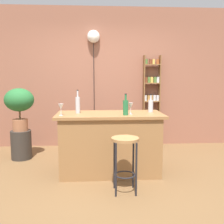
{
  "coord_description": "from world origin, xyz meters",
  "views": [
    {
      "loc": [
        -0.22,
        -3.53,
        1.44
      ],
      "look_at": [
        0.05,
        0.55,
        0.88
      ],
      "focal_mm": 42.56,
      "sensor_mm": 36.0,
      "label": 1
    }
  ],
  "objects_px": {
    "bar_stool": "(125,152)",
    "potted_plant": "(19,103)",
    "plant_stool": "(21,145)",
    "pendant_globe_light": "(94,38)",
    "wine_glass_left": "(131,106)",
    "bottle_wine_red": "(78,104)",
    "spice_shelf": "(151,101)",
    "wine_glass_center": "(61,107)",
    "bottle_spirits_clear": "(126,107)",
    "bottle_soda_blue": "(151,105)"
  },
  "relations": [
    {
      "from": "bottle_spirits_clear",
      "to": "bottle_soda_blue",
      "type": "relative_size",
      "value": 1.12
    },
    {
      "from": "bar_stool",
      "to": "plant_stool",
      "type": "distance_m",
      "value": 2.22
    },
    {
      "from": "potted_plant",
      "to": "bar_stool",
      "type": "bearing_deg",
      "value": -41.48
    },
    {
      "from": "bar_stool",
      "to": "bottle_wine_red",
      "type": "distance_m",
      "value": 1.09
    },
    {
      "from": "spice_shelf",
      "to": "potted_plant",
      "type": "bearing_deg",
      "value": -163.17
    },
    {
      "from": "bottle_spirits_clear",
      "to": "bottle_soda_blue",
      "type": "bearing_deg",
      "value": 34.28
    },
    {
      "from": "potted_plant",
      "to": "bottle_spirits_clear",
      "type": "distance_m",
      "value": 1.96
    },
    {
      "from": "bottle_wine_red",
      "to": "pendant_globe_light",
      "type": "xyz_separation_m",
      "value": [
        0.24,
        1.49,
        1.16
      ]
    },
    {
      "from": "bottle_spirits_clear",
      "to": "pendant_globe_light",
      "type": "relative_size",
      "value": 0.13
    },
    {
      "from": "spice_shelf",
      "to": "plant_stool",
      "type": "xyz_separation_m",
      "value": [
        -2.44,
        -0.74,
        -0.69
      ]
    },
    {
      "from": "spice_shelf",
      "to": "potted_plant",
      "type": "xyz_separation_m",
      "value": [
        -2.44,
        -0.74,
        0.04
      ]
    },
    {
      "from": "bar_stool",
      "to": "wine_glass_left",
      "type": "height_order",
      "value": "wine_glass_left"
    },
    {
      "from": "bar_stool",
      "to": "potted_plant",
      "type": "xyz_separation_m",
      "value": [
        -1.65,
        1.46,
        0.46
      ]
    },
    {
      "from": "wine_glass_left",
      "to": "bottle_wine_red",
      "type": "bearing_deg",
      "value": 168.93
    },
    {
      "from": "plant_stool",
      "to": "bottle_wine_red",
      "type": "height_order",
      "value": "bottle_wine_red"
    },
    {
      "from": "potted_plant",
      "to": "wine_glass_left",
      "type": "relative_size",
      "value": 4.47
    },
    {
      "from": "bar_stool",
      "to": "pendant_globe_light",
      "type": "height_order",
      "value": "pendant_globe_light"
    },
    {
      "from": "bar_stool",
      "to": "wine_glass_center",
      "type": "xyz_separation_m",
      "value": [
        -0.83,
        0.53,
        0.5
      ]
    },
    {
      "from": "bar_stool",
      "to": "plant_stool",
      "type": "relative_size",
      "value": 1.39
    },
    {
      "from": "bottle_wine_red",
      "to": "wine_glass_left",
      "type": "relative_size",
      "value": 2.09
    },
    {
      "from": "bottle_spirits_clear",
      "to": "bottle_wine_red",
      "type": "xyz_separation_m",
      "value": [
        -0.68,
        0.24,
        0.02
      ]
    },
    {
      "from": "spice_shelf",
      "to": "pendant_globe_light",
      "type": "height_order",
      "value": "pendant_globe_light"
    },
    {
      "from": "pendant_globe_light",
      "to": "bottle_soda_blue",
      "type": "bearing_deg",
      "value": -59.37
    },
    {
      "from": "plant_stool",
      "to": "bottle_spirits_clear",
      "type": "bearing_deg",
      "value": -28.95
    },
    {
      "from": "potted_plant",
      "to": "pendant_globe_light",
      "type": "relative_size",
      "value": 0.31
    },
    {
      "from": "pendant_globe_light",
      "to": "potted_plant",
      "type": "bearing_deg",
      "value": -148.64
    },
    {
      "from": "spice_shelf",
      "to": "bottle_spirits_clear",
      "type": "distance_m",
      "value": 1.84
    },
    {
      "from": "bottle_spirits_clear",
      "to": "wine_glass_center",
      "type": "bearing_deg",
      "value": 178.62
    },
    {
      "from": "bar_stool",
      "to": "bottle_wine_red",
      "type": "bearing_deg",
      "value": 129.34
    },
    {
      "from": "bar_stool",
      "to": "potted_plant",
      "type": "relative_size",
      "value": 0.95
    },
    {
      "from": "bottle_wine_red",
      "to": "pendant_globe_light",
      "type": "bearing_deg",
      "value": 80.94
    },
    {
      "from": "bar_stool",
      "to": "potted_plant",
      "type": "bearing_deg",
      "value": 138.52
    },
    {
      "from": "wine_glass_left",
      "to": "pendant_globe_light",
      "type": "relative_size",
      "value": 0.07
    },
    {
      "from": "spice_shelf",
      "to": "wine_glass_center",
      "type": "height_order",
      "value": "spice_shelf"
    },
    {
      "from": "bar_stool",
      "to": "wine_glass_left",
      "type": "relative_size",
      "value": 4.23
    },
    {
      "from": "wine_glass_left",
      "to": "potted_plant",
      "type": "bearing_deg",
      "value": 154.46
    },
    {
      "from": "bottle_soda_blue",
      "to": "pendant_globe_light",
      "type": "relative_size",
      "value": 0.12
    },
    {
      "from": "plant_stool",
      "to": "potted_plant",
      "type": "xyz_separation_m",
      "value": [
        0.0,
        -0.0,
        0.73
      ]
    },
    {
      "from": "plant_stool",
      "to": "wine_glass_center",
      "type": "bearing_deg",
      "value": -48.55
    },
    {
      "from": "wine_glass_left",
      "to": "wine_glass_center",
      "type": "xyz_separation_m",
      "value": [
        -0.98,
        -0.07,
        0.0
      ]
    },
    {
      "from": "potted_plant",
      "to": "bottle_wine_red",
      "type": "distance_m",
      "value": 1.26
    },
    {
      "from": "potted_plant",
      "to": "bottle_wine_red",
      "type": "xyz_separation_m",
      "value": [
        1.04,
        -0.71,
        0.05
      ]
    },
    {
      "from": "wine_glass_center",
      "to": "bar_stool",
      "type": "bearing_deg",
      "value": -32.62
    },
    {
      "from": "plant_stool",
      "to": "pendant_globe_light",
      "type": "relative_size",
      "value": 0.21
    },
    {
      "from": "bottle_wine_red",
      "to": "pendant_globe_light",
      "type": "distance_m",
      "value": 1.9
    },
    {
      "from": "bottle_soda_blue",
      "to": "wine_glass_center",
      "type": "xyz_separation_m",
      "value": [
        -1.31,
        -0.26,
        0.02
      ]
    },
    {
      "from": "potted_plant",
      "to": "bottle_soda_blue",
      "type": "bearing_deg",
      "value": -17.39
    },
    {
      "from": "bar_stool",
      "to": "pendant_globe_light",
      "type": "relative_size",
      "value": 0.3
    },
    {
      "from": "potted_plant",
      "to": "wine_glass_center",
      "type": "bearing_deg",
      "value": -48.55
    },
    {
      "from": "plant_stool",
      "to": "bottle_wine_red",
      "type": "xyz_separation_m",
      "value": [
        1.04,
        -0.71,
        0.78
      ]
    }
  ]
}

